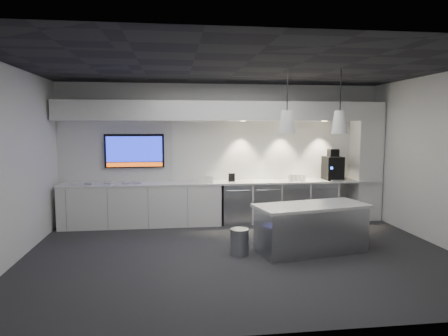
{
  "coord_description": "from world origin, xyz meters",
  "views": [
    {
      "loc": [
        -1.08,
        -6.23,
        2.09
      ],
      "look_at": [
        -0.15,
        1.1,
        1.31
      ],
      "focal_mm": 32.0,
      "sensor_mm": 36.0,
      "label": 1
    }
  ],
  "objects": [
    {
      "name": "fridge_unit_c",
      "position": [
        1.51,
        2.17,
        0.42
      ],
      "size": [
        0.6,
        0.61,
        0.85
      ],
      "primitive_type": "cube",
      "color": "#9B9EA3",
      "rests_on": "floor"
    },
    {
      "name": "tray_c",
      "position": [
        -2.05,
        2.13,
        0.91
      ],
      "size": [
        0.2,
        0.2,
        0.02
      ],
      "primitive_type": "cube",
      "rotation": [
        0.0,
        0.0,
        -0.26
      ],
      "color": "#ABABAB",
      "rests_on": "back_counter"
    },
    {
      "name": "soffit",
      "position": [
        0.0,
        2.2,
        2.4
      ],
      "size": [
        6.9,
        0.6,
        0.4
      ],
      "primitive_type": "cube",
      "color": "white",
      "rests_on": "wall_back"
    },
    {
      "name": "back_counter",
      "position": [
        0.0,
        2.17,
        0.88
      ],
      "size": [
        6.8,
        0.65,
        0.04
      ],
      "primitive_type": "cube",
      "color": "white",
      "rests_on": "left_base_cabinets"
    },
    {
      "name": "pendant_right",
      "position": [
        1.63,
        0.05,
        2.15
      ],
      "size": [
        0.26,
        0.26,
        1.07
      ],
      "color": "white",
      "rests_on": "ceiling"
    },
    {
      "name": "wall_right",
      "position": [
        3.5,
        0.0,
        1.5
      ],
      "size": [
        0.0,
        7.0,
        7.0
      ],
      "primitive_type": "plane",
      "rotation": [
        1.57,
        0.0,
        -1.57
      ],
      "color": "white",
      "rests_on": "floor"
    },
    {
      "name": "tray_a",
      "position": [
        -2.79,
        2.16,
        0.91
      ],
      "size": [
        0.2,
        0.2,
        0.02
      ],
      "primitive_type": "cube",
      "rotation": [
        0.0,
        0.0,
        -0.29
      ],
      "color": "#ABABAB",
      "rests_on": "back_counter"
    },
    {
      "name": "floor",
      "position": [
        0.0,
        0.0,
        0.0
      ],
      "size": [
        7.0,
        7.0,
        0.0
      ],
      "primitive_type": "plane",
      "color": "#29292B",
      "rests_on": "ground"
    },
    {
      "name": "tray_d",
      "position": [
        -1.82,
        2.17,
        0.91
      ],
      "size": [
        0.2,
        0.2,
        0.02
      ],
      "primitive_type": "cube",
      "rotation": [
        0.0,
        0.0,
        -0.33
      ],
      "color": "#ABABAB",
      "rests_on": "back_counter"
    },
    {
      "name": "sign_black",
      "position": [
        0.16,
        2.16,
        0.99
      ],
      "size": [
        0.14,
        0.03,
        0.18
      ],
      "primitive_type": "cube",
      "rotation": [
        0.0,
        0.0,
        0.1
      ],
      "color": "black",
      "rests_on": "back_counter"
    },
    {
      "name": "cup_cluster",
      "position": [
        1.58,
        2.12,
        0.97
      ],
      "size": [
        0.36,
        0.17,
        0.14
      ],
      "primitive_type": null,
      "color": "white",
      "rests_on": "back_counter"
    },
    {
      "name": "island",
      "position": [
        1.19,
        0.05,
        0.4
      ],
      "size": [
        1.99,
        1.17,
        0.79
      ],
      "rotation": [
        0.0,
        0.0,
        0.21
      ],
      "color": "#9B9EA3",
      "rests_on": "floor"
    },
    {
      "name": "bin",
      "position": [
        -0.03,
        0.02,
        0.21
      ],
      "size": [
        0.4,
        0.4,
        0.43
      ],
      "primitive_type": "cylinder",
      "rotation": [
        0.0,
        0.0,
        0.4
      ],
      "color": "#9B9EA3",
      "rests_on": "floor"
    },
    {
      "name": "backsplash",
      "position": [
        1.2,
        2.48,
        1.55
      ],
      "size": [
        4.6,
        0.03,
        1.3
      ],
      "primitive_type": "cube",
      "color": "white",
      "rests_on": "wall_back"
    },
    {
      "name": "coffee_machine",
      "position": [
        2.43,
        2.2,
        1.18
      ],
      "size": [
        0.38,
        0.54,
        0.68
      ],
      "rotation": [
        0.0,
        0.0,
        0.0
      ],
      "color": "black",
      "rests_on": "back_counter"
    },
    {
      "name": "wall_back",
      "position": [
        0.0,
        2.5,
        1.5
      ],
      "size": [
        7.0,
        0.0,
        7.0
      ],
      "primitive_type": "plane",
      "rotation": [
        1.57,
        0.0,
        0.0
      ],
      "color": "white",
      "rests_on": "floor"
    },
    {
      "name": "wall_left",
      "position": [
        -3.5,
        0.0,
        1.5
      ],
      "size": [
        0.0,
        7.0,
        7.0
      ],
      "primitive_type": "plane",
      "rotation": [
        1.57,
        0.0,
        1.57
      ],
      "color": "white",
      "rests_on": "floor"
    },
    {
      "name": "pendant_left",
      "position": [
        0.74,
        0.05,
        2.15
      ],
      "size": [
        0.26,
        0.26,
        1.07
      ],
      "color": "white",
      "rests_on": "ceiling"
    },
    {
      "name": "wall_tv",
      "position": [
        -1.9,
        2.45,
        1.56
      ],
      "size": [
        1.25,
        0.07,
        0.72
      ],
      "color": "black",
      "rests_on": "wall_back"
    },
    {
      "name": "tray_b",
      "position": [
        -2.41,
        2.15,
        0.91
      ],
      "size": [
        0.2,
        0.2,
        0.02
      ],
      "primitive_type": "cube",
      "rotation": [
        0.0,
        0.0,
        -0.26
      ],
      "color": "#ABABAB",
      "rests_on": "back_counter"
    },
    {
      "name": "fridge_unit_b",
      "position": [
        0.88,
        2.17,
        0.42
      ],
      "size": [
        0.6,
        0.61,
        0.85
      ],
      "primitive_type": "cube",
      "color": "#9B9EA3",
      "rests_on": "floor"
    },
    {
      "name": "fridge_unit_a",
      "position": [
        0.25,
        2.17,
        0.42
      ],
      "size": [
        0.6,
        0.61,
        0.85
      ],
      "primitive_type": "cube",
      "color": "#9B9EA3",
      "rests_on": "floor"
    },
    {
      "name": "wall_front",
      "position": [
        0.0,
        -2.5,
        1.5
      ],
      "size": [
        7.0,
        0.0,
        7.0
      ],
      "primitive_type": "plane",
      "rotation": [
        -1.57,
        0.0,
        0.0
      ],
      "color": "white",
      "rests_on": "floor"
    },
    {
      "name": "sign_white",
      "position": [
        -0.34,
        2.05,
        0.97
      ],
      "size": [
        0.18,
        0.04,
        0.14
      ],
      "primitive_type": "cube",
      "rotation": [
        0.0,
        0.0,
        0.12
      ],
      "color": "white",
      "rests_on": "back_counter"
    },
    {
      "name": "left_base_cabinets",
      "position": [
        -1.75,
        2.17,
        0.43
      ],
      "size": [
        3.3,
        0.63,
        0.86
      ],
      "primitive_type": "cube",
      "color": "white",
      "rests_on": "floor"
    },
    {
      "name": "fridge_unit_d",
      "position": [
        2.14,
        2.17,
        0.42
      ],
      "size": [
        0.6,
        0.61,
        0.85
      ],
      "primitive_type": "cube",
      "color": "#9B9EA3",
      "rests_on": "floor"
    },
    {
      "name": "ceiling",
      "position": [
        0.0,
        0.0,
        3.0
      ],
      "size": [
        7.0,
        7.0,
        0.0
      ],
      "primitive_type": "plane",
      "rotation": [
        3.14,
        0.0,
        0.0
      ],
      "color": "black",
      "rests_on": "wall_back"
    },
    {
      "name": "column",
      "position": [
        3.2,
        2.2,
        1.3
      ],
      "size": [
        0.55,
        0.55,
        2.6
      ],
      "primitive_type": "cube",
      "color": "white",
      "rests_on": "floor"
    }
  ]
}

